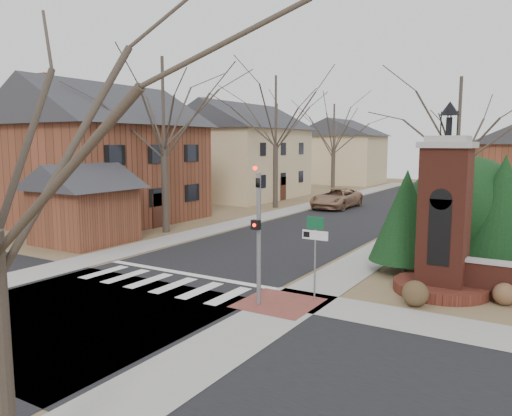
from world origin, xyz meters
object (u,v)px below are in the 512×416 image
Objects in this scene: brick_gate_monument at (444,230)px; distant_car at (460,185)px; pickup_truck at (336,198)px; sign_post at (315,241)px; traffic_signal_pole at (258,225)px.

distant_car is (-5.60, 38.05, -1.45)m from brick_gate_monument.
pickup_truck is 19.77m from distant_car.
pickup_truck is at bearing 110.48° from sign_post.
sign_post reaches higher than distant_car.
brick_gate_monument reaches higher than distant_car.
traffic_signal_pole is at bearing 86.74° from distant_car.
sign_post is 41.13m from distant_car.
sign_post is 0.42× the size of brick_gate_monument.
traffic_signal_pole reaches higher than sign_post.
distant_car is at bearing 98.37° from brick_gate_monument.
traffic_signal_pole is 0.69× the size of brick_gate_monument.
sign_post is (1.29, 1.41, -0.64)m from traffic_signal_pole.
brick_gate_monument reaches higher than sign_post.
pickup_truck is (-11.72, 19.25, -1.37)m from brick_gate_monument.
traffic_signal_pole is 1.64× the size of sign_post.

